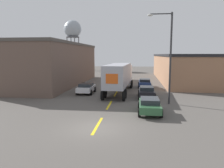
{
  "coord_description": "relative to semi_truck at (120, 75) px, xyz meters",
  "views": [
    {
      "loc": [
        2.84,
        -14.33,
        5.07
      ],
      "look_at": [
        0.17,
        7.97,
        2.04
      ],
      "focal_mm": 35.0,
      "sensor_mm": 36.0,
      "label": 1
    }
  ],
  "objects": [
    {
      "name": "ground_plane",
      "position": [
        -0.42,
        -14.55,
        -2.34
      ],
      "size": [
        160.0,
        160.0,
        0.0
      ],
      "primitive_type": "plane",
      "color": "#56514C"
    },
    {
      "name": "road_centerline",
      "position": [
        -0.42,
        -7.44,
        -2.34
      ],
      "size": [
        0.2,
        16.89,
        0.01
      ],
      "color": "yellow",
      "rests_on": "ground_plane"
    },
    {
      "name": "warehouse_left",
      "position": [
        -11.89,
        7.35,
        1.16
      ],
      "size": [
        9.21,
        25.04,
        6.99
      ],
      "color": "brown",
      "rests_on": "ground_plane"
    },
    {
      "name": "warehouse_right",
      "position": [
        11.4,
        15.35,
        0.24
      ],
      "size": [
        9.92,
        28.83,
        5.16
      ],
      "color": "#9E7051",
      "rests_on": "ground_plane"
    },
    {
      "name": "semi_truck",
      "position": [
        0.0,
        0.0,
        0.0
      ],
      "size": [
        3.28,
        12.37,
        3.85
      ],
      "rotation": [
        0.0,
        0.0,
        -0.05
      ],
      "color": "silver",
      "rests_on": "ground_plane"
    },
    {
      "name": "parked_car_right_near",
      "position": [
        3.46,
        -10.14,
        -1.61
      ],
      "size": [
        1.99,
        4.1,
        1.35
      ],
      "color": "#2D5B38",
      "rests_on": "ground_plane"
    },
    {
      "name": "parked_car_right_mid",
      "position": [
        3.46,
        -3.13,
        -1.61
      ],
      "size": [
        1.99,
        4.1,
        1.35
      ],
      "color": "black",
      "rests_on": "ground_plane"
    },
    {
      "name": "parked_car_left_far",
      "position": [
        -4.3,
        -1.17,
        -1.61
      ],
      "size": [
        1.99,
        4.1,
        1.35
      ],
      "color": "silver",
      "rests_on": "ground_plane"
    },
    {
      "name": "parked_car_right_far",
      "position": [
        3.46,
        4.9,
        -1.61
      ],
      "size": [
        1.99,
        4.1,
        1.35
      ],
      "color": "navy",
      "rests_on": "ground_plane"
    },
    {
      "name": "water_tower",
      "position": [
        -19.27,
        42.75,
        10.89
      ],
      "size": [
        5.7,
        5.7,
        16.3
      ],
      "color": "#47474C",
      "rests_on": "ground_plane"
    },
    {
      "name": "street_lamp",
      "position": [
        5.4,
        -6.15,
        2.93
      ],
      "size": [
        2.51,
        0.32,
        9.22
      ],
      "color": "#2D2D30",
      "rests_on": "ground_plane"
    }
  ]
}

